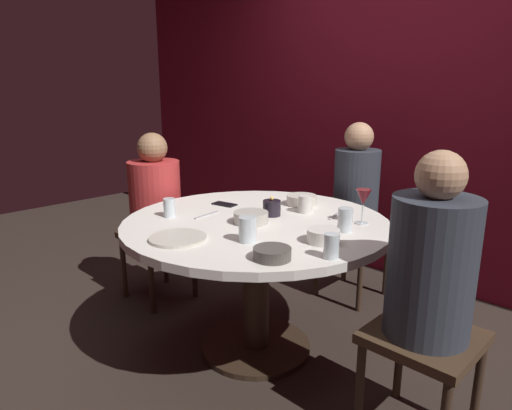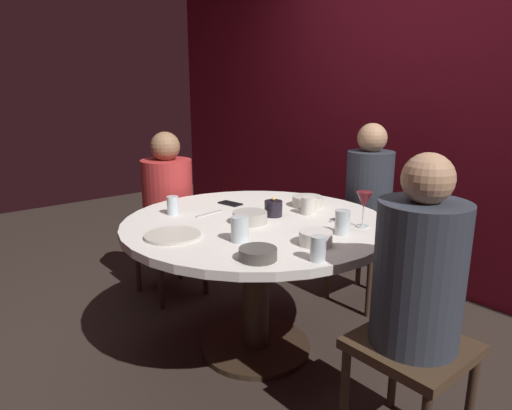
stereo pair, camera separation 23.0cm
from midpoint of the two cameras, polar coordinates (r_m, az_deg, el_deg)
The scene contains 21 objects.
ground_plane at distance 2.63m, azimuth 2.63°, elevation -17.61°, with size 8.00×8.00×0.00m, color #2D231E.
back_wall at distance 3.46m, azimuth 22.45°, elevation 11.81°, with size 6.00×0.10×2.60m, color maroon.
dining_table at distance 2.37m, azimuth 2.79°, elevation -5.38°, with size 1.37×1.37×0.74m.
seated_diner_left at distance 3.06m, azimuth -8.97°, elevation 1.11°, with size 0.40×0.40×1.13m.
seated_diner_back at distance 3.03m, azimuth 16.12°, elevation 1.16°, with size 0.40×0.40×1.19m.
seated_diner_right at distance 1.80m, azimuth 23.30°, elevation -8.53°, with size 0.40×0.40×1.19m.
candle_holder at distance 2.40m, azimuth 4.91°, elevation -0.45°, with size 0.10×0.10×0.10m.
wine_glass at distance 2.27m, azimuth 16.30°, elevation 0.39°, with size 0.08×0.08×0.18m.
dinner_plate at distance 2.08m, azimuth -7.35°, elevation -3.88°, with size 0.26×0.26×0.01m, color beige.
cell_phone at distance 2.64m, azimuth -0.77°, elevation 0.16°, with size 0.07×0.14×0.01m, color black.
bowl_serving_large at distance 2.62m, azimuth 9.00°, elevation 0.44°, with size 0.17×0.17×0.06m, color beige.
bowl_salad_center at distance 2.27m, azimuth 2.13°, elevation -1.60°, with size 0.17×0.17×0.06m, color #B2ADA3.
bowl_small_white at distance 1.99m, azimuth 10.83°, elevation -4.15°, with size 0.15×0.15×0.06m, color silver.
bowl_sauce_side at distance 1.80m, azimuth 3.93°, elevation -6.21°, with size 0.15×0.15×0.05m, color #4C4742.
cup_near_candle at distance 1.81m, azimuth 11.47°, elevation -5.45°, with size 0.06×0.06×0.10m, color silver.
cup_by_left_diner at distance 2.15m, azimuth 13.86°, elevation -2.17°, with size 0.07×0.07×0.11m, color silver.
cup_by_right_diner at distance 2.46m, azimuth 9.32°, elevation -0.10°, with size 0.08×0.08×0.09m, color silver.
cup_center_front at distance 2.44m, azimuth -7.81°, elevation -0.08°, with size 0.06×0.06×0.10m, color silver.
cup_far_edge at distance 1.99m, azimuth 1.25°, elevation -3.10°, with size 0.08×0.08×0.11m, color silver.
fork_near_plate at distance 2.41m, azimuth 12.94°, elevation -1.63°, with size 0.02×0.18×0.01m, color #B7B7BC.
knife_near_plate at distance 2.43m, azimuth -3.24°, elevation -1.14°, with size 0.02×0.18×0.01m, color #B7B7BC.
Camera 2 is at (1.71, -1.43, 1.40)m, focal length 31.78 mm.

